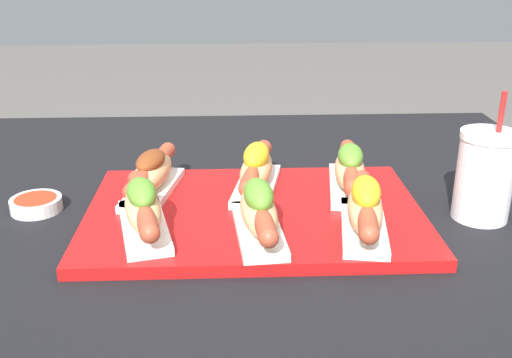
# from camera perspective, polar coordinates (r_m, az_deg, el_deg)

# --- Properties ---
(serving_tray) EXTENTS (0.50, 0.34, 0.02)m
(serving_tray) POSITION_cam_1_polar(r_m,az_deg,el_deg) (0.91, 0.05, -3.33)
(serving_tray) COLOR #B71414
(serving_tray) RESTS_ON patio_table
(hot_dog_0) EXTENTS (0.10, 0.21, 0.07)m
(hot_dog_0) POSITION_cam_1_polar(r_m,az_deg,el_deg) (0.84, -10.51, -2.72)
(hot_dog_0) COLOR white
(hot_dog_0) RESTS_ON serving_tray
(hot_dog_1) EXTENTS (0.07, 0.21, 0.08)m
(hot_dog_1) POSITION_cam_1_polar(r_m,az_deg,el_deg) (0.82, 0.48, -3.01)
(hot_dog_1) COLOR white
(hot_dog_1) RESTS_ON serving_tray
(hot_dog_2) EXTENTS (0.09, 0.21, 0.08)m
(hot_dog_2) POSITION_cam_1_polar(r_m,az_deg,el_deg) (0.84, 10.56, -2.69)
(hot_dog_2) COLOR white
(hot_dog_2) RESTS_ON serving_tray
(hot_dog_3) EXTENTS (0.09, 0.21, 0.07)m
(hot_dog_3) POSITION_cam_1_polar(r_m,az_deg,el_deg) (0.96, -9.71, 0.52)
(hot_dog_3) COLOR white
(hot_dog_3) RESTS_ON serving_tray
(hot_dog_4) EXTENTS (0.09, 0.21, 0.08)m
(hot_dog_4) POSITION_cam_1_polar(r_m,az_deg,el_deg) (0.96, 0.25, 0.87)
(hot_dog_4) COLOR white
(hot_dog_4) RESTS_ON serving_tray
(hot_dog_5) EXTENTS (0.08, 0.21, 0.07)m
(hot_dog_5) POSITION_cam_1_polar(r_m,az_deg,el_deg) (0.97, 9.10, 0.90)
(hot_dog_5) COLOR white
(hot_dog_5) RESTS_ON serving_tray
(sauce_bowl) EXTENTS (0.08, 0.08, 0.02)m
(sauce_bowl) POSITION_cam_1_polar(r_m,az_deg,el_deg) (1.00, -20.02, -2.22)
(sauce_bowl) COLOR silver
(sauce_bowl) RESTS_ON patio_table
(drink_cup) EXTENTS (0.09, 0.09, 0.20)m
(drink_cup) POSITION_cam_1_polar(r_m,az_deg,el_deg) (0.96, 21.15, 0.33)
(drink_cup) COLOR white
(drink_cup) RESTS_ON patio_table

